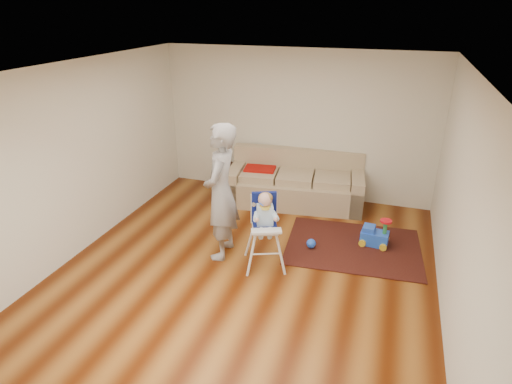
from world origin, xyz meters
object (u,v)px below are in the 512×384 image
(side_table, at_px, (231,178))
(ride_on_toy, at_px, (375,231))
(sofa, at_px, (295,179))
(adult, at_px, (221,192))
(high_chair, at_px, (265,231))
(toy_ball, at_px, (311,243))

(side_table, bearing_deg, ride_on_toy, -23.91)
(sofa, height_order, ride_on_toy, sofa)
(side_table, distance_m, adult, 2.43)
(sofa, height_order, high_chair, high_chair)
(toy_ball, bearing_deg, ride_on_toy, 24.62)
(sofa, xyz_separation_m, toy_ball, (0.62, -1.50, -0.38))
(sofa, distance_m, adult, 2.18)
(ride_on_toy, height_order, high_chair, high_chair)
(side_table, distance_m, ride_on_toy, 3.09)
(toy_ball, bearing_deg, adult, -155.94)
(high_chair, xyz_separation_m, adult, (-0.67, 0.09, 0.45))
(sofa, relative_size, toy_ball, 17.67)
(toy_ball, relative_size, adult, 0.07)
(side_table, bearing_deg, high_chair, -58.53)
(side_table, relative_size, ride_on_toy, 1.14)
(high_chair, bearing_deg, toy_ball, 27.29)
(sofa, xyz_separation_m, adult, (-0.59, -2.03, 0.52))
(ride_on_toy, distance_m, adult, 2.42)
(sofa, height_order, toy_ball, sofa)
(ride_on_toy, bearing_deg, sofa, 149.08)
(ride_on_toy, relative_size, toy_ball, 3.10)
(ride_on_toy, height_order, toy_ball, ride_on_toy)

